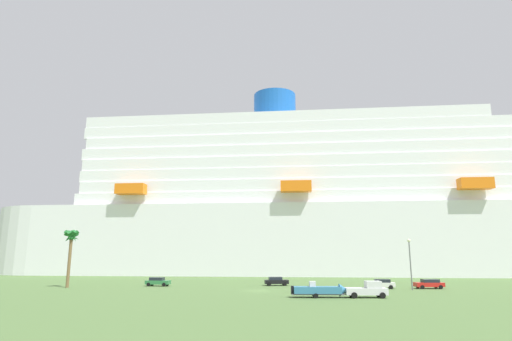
{
  "coord_description": "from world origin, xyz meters",
  "views": [
    {
      "loc": [
        5.54,
        -67.92,
        5.89
      ],
      "look_at": [
        -2.84,
        27.26,
        25.22
      ],
      "focal_mm": 28.83,
      "sensor_mm": 36.0,
      "label": 1
    }
  ],
  "objects_px": {
    "parked_car_white_van": "(381,284)",
    "parked_car_green_wagon": "(158,281)",
    "cruise_ship": "(364,211)",
    "pickup_truck": "(368,290)",
    "street_lamp": "(410,257)",
    "palm_tree": "(71,241)",
    "small_boat_on_trailer": "(322,290)",
    "parked_car_red_hatchback": "(429,284)",
    "parked_car_black_coupe": "(276,281)"
  },
  "relations": [
    {
      "from": "parked_car_black_coupe",
      "to": "parked_car_green_wagon",
      "type": "bearing_deg",
      "value": -171.69
    },
    {
      "from": "pickup_truck",
      "to": "parked_car_black_coupe",
      "type": "height_order",
      "value": "pickup_truck"
    },
    {
      "from": "cruise_ship",
      "to": "pickup_truck",
      "type": "bearing_deg",
      "value": -99.78
    },
    {
      "from": "pickup_truck",
      "to": "parked_car_green_wagon",
      "type": "xyz_separation_m",
      "value": [
        -34.96,
        17.24,
        -0.21
      ]
    },
    {
      "from": "pickup_truck",
      "to": "palm_tree",
      "type": "relative_size",
      "value": 0.57
    },
    {
      "from": "parked_car_green_wagon",
      "to": "small_boat_on_trailer",
      "type": "bearing_deg",
      "value": -31.49
    },
    {
      "from": "small_boat_on_trailer",
      "to": "parked_car_white_van",
      "type": "bearing_deg",
      "value": 54.62
    },
    {
      "from": "parked_car_white_van",
      "to": "parked_car_green_wagon",
      "type": "distance_m",
      "value": 39.95
    },
    {
      "from": "small_boat_on_trailer",
      "to": "parked_car_white_van",
      "type": "relative_size",
      "value": 1.9
    },
    {
      "from": "pickup_truck",
      "to": "parked_car_red_hatchback",
      "type": "xyz_separation_m",
      "value": [
        13.07,
        15.75,
        -0.21
      ]
    },
    {
      "from": "pickup_truck",
      "to": "small_boat_on_trailer",
      "type": "height_order",
      "value": "pickup_truck"
    },
    {
      "from": "small_boat_on_trailer",
      "to": "parked_car_green_wagon",
      "type": "height_order",
      "value": "small_boat_on_trailer"
    },
    {
      "from": "pickup_truck",
      "to": "parked_car_red_hatchback",
      "type": "relative_size",
      "value": 1.16
    },
    {
      "from": "palm_tree",
      "to": "street_lamp",
      "type": "height_order",
      "value": "palm_tree"
    },
    {
      "from": "small_boat_on_trailer",
      "to": "parked_car_red_hatchback",
      "type": "distance_m",
      "value": 25.11
    },
    {
      "from": "cruise_ship",
      "to": "parked_car_white_van",
      "type": "relative_size",
      "value": 49.79
    },
    {
      "from": "small_boat_on_trailer",
      "to": "street_lamp",
      "type": "distance_m",
      "value": 20.77
    },
    {
      "from": "cruise_ship",
      "to": "parked_car_red_hatchback",
      "type": "height_order",
      "value": "cruise_ship"
    },
    {
      "from": "cruise_ship",
      "to": "parked_car_white_van",
      "type": "distance_m",
      "value": 55.11
    },
    {
      "from": "pickup_truck",
      "to": "parked_car_white_van",
      "type": "height_order",
      "value": "pickup_truck"
    },
    {
      "from": "cruise_ship",
      "to": "parked_car_red_hatchback",
      "type": "xyz_separation_m",
      "value": [
        1.51,
        -51.28,
        -17.59
      ]
    },
    {
      "from": "cruise_ship",
      "to": "small_boat_on_trailer",
      "type": "bearing_deg",
      "value": -104.72
    },
    {
      "from": "cruise_ship",
      "to": "pickup_truck",
      "type": "relative_size",
      "value": 40.74
    },
    {
      "from": "palm_tree",
      "to": "parked_car_white_van",
      "type": "height_order",
      "value": "palm_tree"
    },
    {
      "from": "parked_car_red_hatchback",
      "to": "parked_car_white_van",
      "type": "bearing_deg",
      "value": -176.31
    },
    {
      "from": "street_lamp",
      "to": "parked_car_white_van",
      "type": "distance_m",
      "value": 6.83
    },
    {
      "from": "cruise_ship",
      "to": "street_lamp",
      "type": "distance_m",
      "value": 55.94
    },
    {
      "from": "parked_car_black_coupe",
      "to": "parked_car_green_wagon",
      "type": "relative_size",
      "value": 1.04
    },
    {
      "from": "parked_car_red_hatchback",
      "to": "parked_car_green_wagon",
      "type": "distance_m",
      "value": 48.05
    },
    {
      "from": "cruise_ship",
      "to": "parked_car_white_van",
      "type": "xyz_separation_m",
      "value": [
        -6.61,
        -51.8,
        -17.59
      ]
    },
    {
      "from": "small_boat_on_trailer",
      "to": "parked_car_white_van",
      "type": "distance_m",
      "value": 19.17
    },
    {
      "from": "parked_car_white_van",
      "to": "cruise_ship",
      "type": "bearing_deg",
      "value": 82.73
    },
    {
      "from": "parked_car_black_coupe",
      "to": "parked_car_green_wagon",
      "type": "distance_m",
      "value": 21.93
    },
    {
      "from": "parked_car_black_coupe",
      "to": "parked_car_white_van",
      "type": "distance_m",
      "value": 18.92
    },
    {
      "from": "palm_tree",
      "to": "parked_car_black_coupe",
      "type": "xyz_separation_m",
      "value": [
        36.47,
        7.88,
        -7.16
      ]
    },
    {
      "from": "cruise_ship",
      "to": "parked_car_green_wagon",
      "type": "bearing_deg",
      "value": -133.05
    },
    {
      "from": "cruise_ship",
      "to": "parked_car_red_hatchback",
      "type": "relative_size",
      "value": 47.13
    },
    {
      "from": "small_boat_on_trailer",
      "to": "parked_car_black_coupe",
      "type": "xyz_separation_m",
      "value": [
        -7.1,
        20.81,
        -0.13
      ]
    },
    {
      "from": "pickup_truck",
      "to": "palm_tree",
      "type": "distance_m",
      "value": 51.76
    },
    {
      "from": "parked_car_red_hatchback",
      "to": "street_lamp",
      "type": "bearing_deg",
      "value": -140.3
    },
    {
      "from": "street_lamp",
      "to": "parked_car_red_hatchback",
      "type": "xyz_separation_m",
      "value": [
        3.71,
        3.08,
        -4.54
      ]
    },
    {
      "from": "street_lamp",
      "to": "parked_car_black_coupe",
      "type": "height_order",
      "value": "street_lamp"
    },
    {
      "from": "parked_car_white_van",
      "to": "parked_car_red_hatchback",
      "type": "distance_m",
      "value": 8.14
    },
    {
      "from": "parked_car_white_van",
      "to": "parked_car_green_wagon",
      "type": "relative_size",
      "value": 1.04
    },
    {
      "from": "parked_car_white_van",
      "to": "palm_tree",
      "type": "bearing_deg",
      "value": -177.18
    },
    {
      "from": "small_boat_on_trailer",
      "to": "parked_car_black_coupe",
      "type": "distance_m",
      "value": 21.99
    },
    {
      "from": "pickup_truck",
      "to": "parked_car_black_coupe",
      "type": "relative_size",
      "value": 1.22
    },
    {
      "from": "palm_tree",
      "to": "parked_car_red_hatchback",
      "type": "xyz_separation_m",
      "value": [
        62.8,
        3.21,
        -7.16
      ]
    },
    {
      "from": "parked_car_white_van",
      "to": "parked_car_red_hatchback",
      "type": "bearing_deg",
      "value": 3.69
    },
    {
      "from": "cruise_ship",
      "to": "parked_car_white_van",
      "type": "height_order",
      "value": "cruise_ship"
    }
  ]
}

